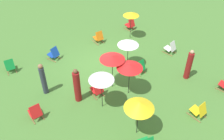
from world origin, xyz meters
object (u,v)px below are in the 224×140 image
Objects in this scene: deckchair_4 at (199,111)px; umbrella_2 at (128,43)px; deckchair_0 at (171,48)px; person_0 at (77,86)px; person_2 at (43,79)px; umbrella_5 at (130,66)px; deckchair_9 at (130,25)px; deckchair_8 at (10,66)px; deckchair_7 at (99,37)px; deckchair_10 at (35,112)px; deckchair_11 at (139,67)px; deckchair_2 at (97,89)px; deckchair_6 at (54,54)px; umbrella_0 at (112,58)px; umbrella_1 at (139,105)px; umbrella_4 at (131,14)px; umbrella_3 at (101,78)px; person_1 at (189,65)px.

umbrella_2 reaches higher than deckchair_4.
deckchair_0 is 0.44× the size of person_0.
umbrella_5 is at bearing -158.90° from person_2.
umbrella_5 reaches higher than deckchair_9.
deckchair_7 is at bearing -177.24° from deckchair_8.
deckchair_11 is at bearing 176.65° from deckchair_10.
deckchair_2 and deckchair_6 have the same top height.
deckchair_4 is 7.35m from deckchair_10.
deckchair_8 is at bearing -50.58° from umbrella_0.
umbrella_1 is at bearing 49.09° from deckchair_9.
umbrella_5 is (4.43, 1.12, 1.33)m from deckchair_0.
umbrella_1 reaches higher than deckchair_9.
deckchair_0 and deckchair_8 have the same top height.
deckchair_4 is at bearing 72.82° from umbrella_4.
umbrella_5 is 0.96× the size of person_0.
umbrella_1 is (5.83, 7.04, 1.32)m from deckchair_9.
deckchair_2 is 3.09m from deckchair_10.
person_0 is (1.91, -0.26, -0.96)m from umbrella_0.
deckchair_2 is at bearing 32.63° from umbrella_4.
umbrella_3 is at bearing 59.16° from deckchair_7.
deckchair_8 is 6.90m from umbrella_5.
umbrella_1 is at bearing 57.17° from person_1.
umbrella_2 is at bearing -81.31° from deckchair_11.
umbrella_3 is (3.07, -3.18, 1.42)m from deckchair_4.
deckchair_2 and deckchair_10 have the same top height.
umbrella_0 reaches higher than person_0.
deckchair_7 is at bearing 160.68° from deckchair_6.
deckchair_11 is 0.47× the size of person_1.
deckchair_8 is 6.71m from umbrella_2.
deckchair_10 is (3.05, -0.48, 0.00)m from deckchair_2.
umbrella_0 is at bearing -150.79° from person_2.
umbrella_2 is (3.10, 3.26, 1.23)m from deckchair_9.
deckchair_0 is 0.47× the size of person_1.
umbrella_3 is (3.16, 0.83, 1.42)m from deckchair_11.
deckchair_10 is at bearing 33.66° from deckchair_7.
umbrella_2 is at bearing 45.68° from umbrella_4.
deckchair_6 is 2.52m from deckchair_8.
umbrella_0 is at bearing 174.62° from deckchair_10.
deckchair_9 is 0.44× the size of umbrella_4.
umbrella_2 is (-1.74, -0.82, -0.25)m from umbrella_0.
deckchair_11 is at bearing -179.96° from umbrella_0.
umbrella_4 is (-5.04, -6.14, 0.07)m from umbrella_1.
deckchair_11 is 0.44× the size of umbrella_4.
deckchair_8 is at bearing -14.75° from person_2.
person_2 is (1.70, 2.37, 0.50)m from deckchair_6.
umbrella_0 is 3.55m from person_2.
deckchair_2 is 3.21m from umbrella_1.
person_0 is at bearing 120.97° from deckchair_8.
deckchair_2 and deckchair_4 have the same top height.
umbrella_4 is at bearing -84.60° from deckchair_0.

